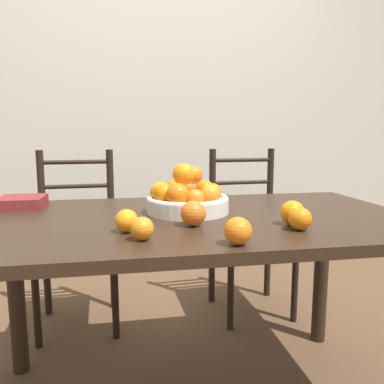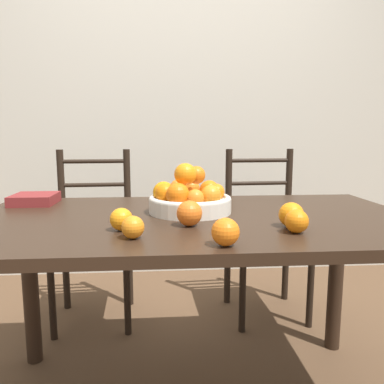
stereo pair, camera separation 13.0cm
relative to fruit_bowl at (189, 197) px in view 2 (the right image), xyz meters
The scene contains 12 objects.
wall_back 1.53m from the fruit_bowl, 89.44° to the left, with size 8.00×0.06×2.60m.
dining_table 0.17m from the fruit_bowl, 78.00° to the right, with size 1.60×0.88×0.76m.
fruit_bowl is the anchor object (origin of this frame).
orange_loose_0 0.44m from the fruit_bowl, 81.67° to the right, with size 0.07×0.07×0.07m.
orange_loose_1 0.34m from the fruit_bowl, 131.47° to the right, with size 0.07×0.07×0.07m.
orange_loose_2 0.40m from the fruit_bowl, 39.56° to the right, with size 0.08×0.08×0.08m.
orange_loose_3 0.39m from the fruit_bowl, 117.77° to the right, with size 0.07×0.07×0.07m.
orange_loose_4 0.44m from the fruit_bowl, 47.54° to the right, with size 0.07×0.07×0.07m.
orange_loose_5 0.21m from the fruit_bowl, 93.89° to the right, with size 0.08×0.08×0.08m.
chair_left 0.93m from the fruit_bowl, 124.82° to the left, with size 0.44×0.42×0.97m.
chair_right 0.93m from the fruit_bowl, 55.06° to the left, with size 0.44×0.42×0.97m.
book_stack 0.68m from the fruit_bowl, 160.62° to the left, with size 0.17×0.18×0.04m.
Camera 2 is at (-0.11, -1.31, 1.05)m, focal length 35.00 mm.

